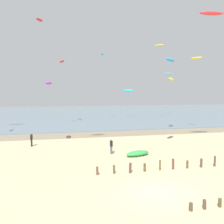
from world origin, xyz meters
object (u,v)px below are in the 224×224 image
(kite_aloft_6, at_px, (159,45))
(grounded_kite, at_px, (138,153))
(kite_aloft_10, at_px, (62,61))
(kite_aloft_12, at_px, (169,74))
(kite_aloft_3, at_px, (171,79))
(kite_aloft_11, at_px, (212,13))
(kite_aloft_7, at_px, (49,83))
(kite_aloft_2, at_px, (102,54))
(kite_aloft_4, at_px, (170,60))
(kite_aloft_9, at_px, (128,90))
(kite_aloft_8, at_px, (197,58))
(person_nearest_camera, at_px, (111,146))
(kite_aloft_1, at_px, (39,20))
(person_by_waterline, at_px, (31,139))

(kite_aloft_6, bearing_deg, grounded_kite, 104.67)
(kite_aloft_10, distance_m, kite_aloft_12, 29.85)
(grounded_kite, distance_m, kite_aloft_10, 29.87)
(kite_aloft_3, distance_m, kite_aloft_10, 22.46)
(kite_aloft_11, bearing_deg, kite_aloft_7, -7.89)
(kite_aloft_2, bearing_deg, kite_aloft_11, -141.22)
(kite_aloft_2, distance_m, kite_aloft_4, 28.54)
(kite_aloft_7, relative_size, kite_aloft_9, 0.84)
(grounded_kite, relative_size, kite_aloft_6, 1.21)
(kite_aloft_4, relative_size, kite_aloft_8, 1.14)
(kite_aloft_3, bearing_deg, person_nearest_camera, 162.55)
(kite_aloft_1, bearing_deg, kite_aloft_8, 101.94)
(kite_aloft_10, bearing_deg, kite_aloft_2, -71.77)
(person_by_waterline, height_order, kite_aloft_8, kite_aloft_8)
(kite_aloft_3, distance_m, kite_aloft_11, 13.45)
(person_nearest_camera, bearing_deg, kite_aloft_11, 4.97)
(kite_aloft_9, bearing_deg, kite_aloft_7, -88.35)
(kite_aloft_9, distance_m, kite_aloft_12, 12.77)
(person_nearest_camera, distance_m, kite_aloft_6, 35.33)
(kite_aloft_8, bearing_deg, kite_aloft_6, -29.79)
(person_nearest_camera, relative_size, kite_aloft_12, 0.69)
(kite_aloft_10, bearing_deg, person_by_waterline, 160.52)
(kite_aloft_4, distance_m, kite_aloft_10, 26.71)
(kite_aloft_3, xyz_separation_m, kite_aloft_12, (9.74, 21.46, 2.81))
(kite_aloft_8, bearing_deg, kite_aloft_2, 5.83)
(kite_aloft_10, bearing_deg, person_nearest_camera, -175.59)
(person_nearest_camera, height_order, kite_aloft_8, kite_aloft_8)
(kite_aloft_11, bearing_deg, kite_aloft_12, -101.34)
(grounded_kite, distance_m, kite_aloft_8, 22.85)
(grounded_kite, relative_size, kite_aloft_9, 0.98)
(kite_aloft_1, bearing_deg, kite_aloft_3, 102.10)
(kite_aloft_8, height_order, kite_aloft_10, kite_aloft_10)
(kite_aloft_7, xyz_separation_m, kite_aloft_9, (17.95, 26.34, -0.73))
(kite_aloft_6, bearing_deg, kite_aloft_8, 133.29)
(person_nearest_camera, distance_m, person_by_waterline, 10.71)
(kite_aloft_4, relative_size, kite_aloft_7, 0.96)
(kite_aloft_1, distance_m, kite_aloft_9, 27.48)
(kite_aloft_6, bearing_deg, kite_aloft_1, 59.81)
(kite_aloft_9, distance_m, kite_aloft_10, 19.19)
(kite_aloft_4, xyz_separation_m, kite_aloft_11, (5.27, 0.06, 5.73))
(kite_aloft_8, distance_m, kite_aloft_11, 11.74)
(grounded_kite, bearing_deg, kite_aloft_11, 178.10)
(person_by_waterline, distance_m, kite_aloft_8, 29.39)
(person_nearest_camera, distance_m, kite_aloft_4, 12.23)
(kite_aloft_2, xyz_separation_m, kite_aloft_9, (7.30, 3.36, -8.38))
(kite_aloft_4, distance_m, kite_aloft_12, 36.26)
(kite_aloft_7, bearing_deg, kite_aloft_11, 76.24)
(grounded_kite, height_order, kite_aloft_9, kite_aloft_9)
(kite_aloft_8, bearing_deg, person_by_waterline, 70.92)
(kite_aloft_4, xyz_separation_m, kite_aloft_7, (-14.32, 4.89, -2.65))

